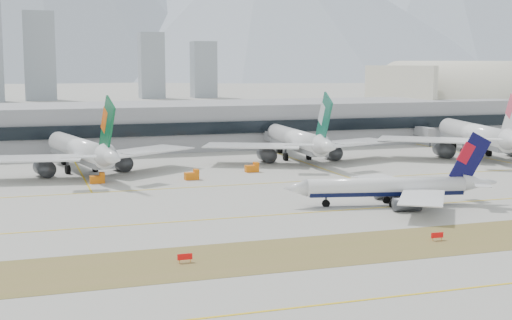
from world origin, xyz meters
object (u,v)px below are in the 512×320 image
object	(u,v)px
widebody_china_air	(478,136)
hangar	(487,129)
widebody_eva	(82,152)
taxiing_airliner	(394,188)
widebody_cathay	(299,141)
terminal	(144,126)

from	to	relation	value
widebody_china_air	hangar	distance (m)	98.86
widebody_eva	taxiing_airliner	bearing A→B (deg)	-150.30
widebody_cathay	widebody_china_air	xyz separation A→B (m)	(56.28, -9.10, 0.61)
taxiing_airliner	terminal	size ratio (longest dim) A/B	0.16
widebody_eva	terminal	world-z (taller)	widebody_eva
widebody_eva	hangar	distance (m)	194.78
taxiing_airliner	widebody_eva	bearing A→B (deg)	-36.51
terminal	widebody_cathay	bearing A→B (deg)	-52.10
widebody_eva	widebody_china_air	xyz separation A→B (m)	(119.63, -3.58, 0.60)
widebody_cathay	terminal	world-z (taller)	widebody_cathay
widebody_cathay	hangar	xyz separation A→B (m)	(116.51, 69.04, -5.60)
widebody_cathay	widebody_china_air	world-z (taller)	widebody_china_air
widebody_eva	widebody_china_air	world-z (taller)	widebody_china_air
widebody_eva	widebody_cathay	world-z (taller)	widebody_eva
widebody_cathay	terminal	distance (m)	61.97
widebody_china_air	widebody_eva	bearing A→B (deg)	101.29
taxiing_airliner	widebody_cathay	world-z (taller)	widebody_cathay
taxiing_airliner	widebody_china_air	world-z (taller)	widebody_china_air
widebody_cathay	terminal	xyz separation A→B (m)	(-38.05, 48.88, 1.77)
widebody_china_air	terminal	distance (m)	110.73
widebody_cathay	widebody_china_air	bearing A→B (deg)	-96.36
widebody_china_air	taxiing_airliner	bearing A→B (deg)	146.80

